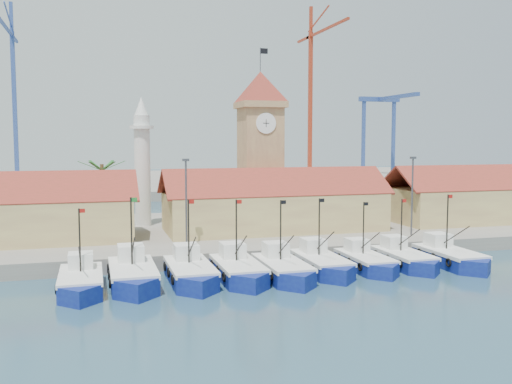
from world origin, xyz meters
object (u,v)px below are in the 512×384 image
object	(u,v)px
boat_4	(284,270)
clock_tower	(260,143)
minaret	(142,161)
boat_0	(81,283)

from	to	relation	value
boat_4	clock_tower	size ratio (longest dim) A/B	0.43
clock_tower	boat_4	bearing A→B (deg)	-101.50
boat_4	clock_tower	distance (m)	26.79
boat_4	minaret	bearing A→B (deg)	111.43
clock_tower	boat_0	bearing A→B (deg)	-133.44
boat_0	minaret	distance (m)	28.00
boat_0	minaret	world-z (taller)	minaret
boat_0	clock_tower	world-z (taller)	clock_tower
boat_0	clock_tower	bearing A→B (deg)	46.56
minaret	clock_tower	bearing A→B (deg)	-7.61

